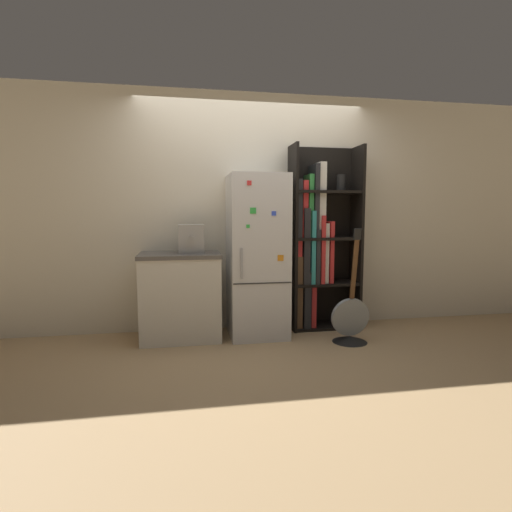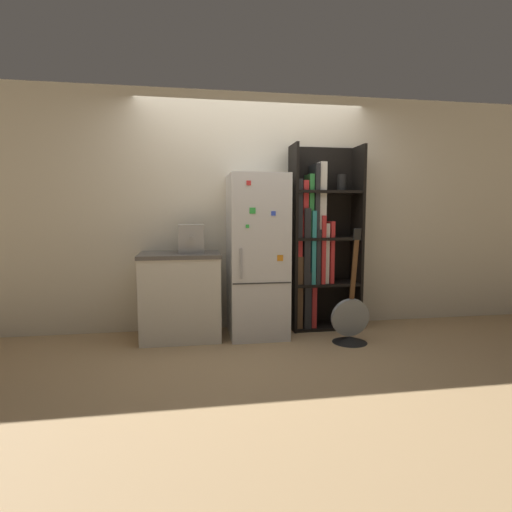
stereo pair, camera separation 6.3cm
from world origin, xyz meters
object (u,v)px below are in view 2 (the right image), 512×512
refrigerator (257,256)px  espresso_machine (191,239)px  bookshelf (316,244)px  guitar (350,326)px

refrigerator → espresso_machine: refrigerator is taller
refrigerator → espresso_machine: 0.71m
bookshelf → guitar: (0.18, -0.58, -0.78)m
refrigerator → guitar: refrigerator is taller
bookshelf → espresso_machine: (-1.37, -0.15, 0.09)m
bookshelf → espresso_machine: size_ratio=6.16×
espresso_machine → guitar: size_ratio=0.29×
refrigerator → espresso_machine: bearing=179.0°
refrigerator → bookshelf: size_ratio=0.83×
refrigerator → bookshelf: bookshelf is taller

